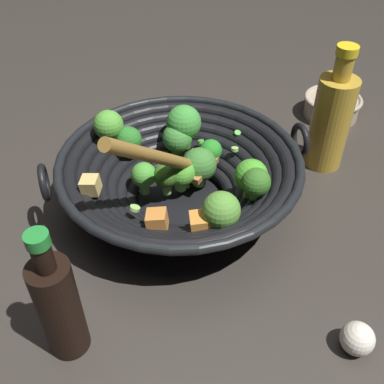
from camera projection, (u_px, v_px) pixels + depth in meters
The scene contains 6 objects.
ground_plane at pixel (181, 205), 0.73m from camera, with size 4.00×4.00×0.00m, color #332D28.
wok at pixel (180, 173), 0.69m from camera, with size 0.37×0.40×0.22m.
soy_sauce_bottle at pixel (59, 306), 0.49m from camera, with size 0.05×0.05×0.19m.
cooking_oil_bottle at pixel (331, 120), 0.76m from camera, with size 0.06×0.06×0.22m.
prep_bowl at pixel (332, 106), 0.92m from camera, with size 0.12×0.12×0.04m.
garlic_bulb at pixel (357, 339), 0.53m from camera, with size 0.04×0.04×0.04m, color silver.
Camera 1 is at (0.53, 0.04, 0.50)m, focal length 42.37 mm.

